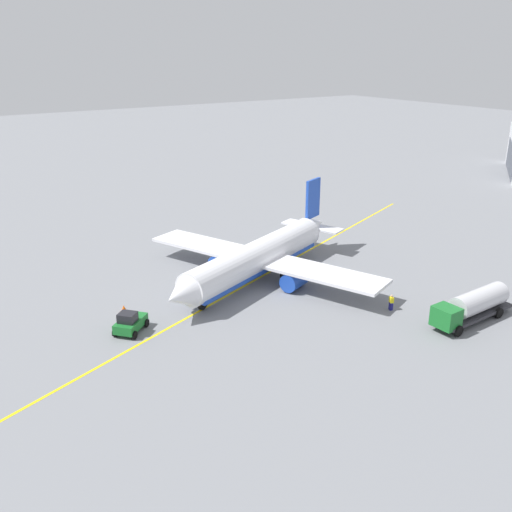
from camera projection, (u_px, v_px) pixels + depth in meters
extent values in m
plane|color=slate|center=(256.00, 280.00, 67.33)|extent=(400.00, 400.00, 0.00)
cylinder|color=white|center=(256.00, 257.00, 66.34)|extent=(23.53, 12.23, 3.72)
cube|color=#1E47B7|center=(256.00, 265.00, 66.69)|extent=(22.06, 11.12, 1.04)
cone|color=white|center=(180.00, 295.00, 56.14)|extent=(4.39, 4.54, 3.57)
cone|color=white|center=(314.00, 225.00, 76.92)|extent=(5.47, 4.65, 3.16)
cube|color=#1E47B7|center=(313.00, 199.00, 75.06)|extent=(3.11, 1.51, 5.20)
cube|color=white|center=(312.00, 226.00, 76.40)|extent=(5.32, 8.69, 0.24)
cube|color=white|center=(261.00, 258.00, 67.27)|extent=(15.90, 30.68, 0.36)
cylinder|color=#1E47B7|center=(295.00, 280.00, 64.30)|extent=(3.75, 3.13, 2.10)
cylinder|color=#1E47B7|center=(222.00, 261.00, 69.87)|extent=(3.75, 3.13, 2.10)
cylinder|color=#4C4C51|center=(202.00, 299.00, 59.28)|extent=(0.24, 0.24, 1.19)
cylinder|color=black|center=(202.00, 305.00, 59.49)|extent=(1.17, 0.78, 1.10)
cylinder|color=#4C4C51|center=(284.00, 270.00, 67.08)|extent=(0.24, 0.24, 1.19)
cylinder|color=black|center=(284.00, 275.00, 67.29)|extent=(1.17, 0.78, 1.10)
cylinder|color=#4C4C51|center=(248.00, 261.00, 69.86)|extent=(0.24, 0.24, 1.19)
cylinder|color=black|center=(248.00, 266.00, 70.07)|extent=(1.17, 0.78, 1.10)
cube|color=#2D2D33|center=(474.00, 314.00, 57.17)|extent=(10.04, 2.84, 0.30)
cube|color=#196B28|center=(446.00, 317.00, 54.35)|extent=(2.08, 2.47, 2.00)
cube|color=black|center=(441.00, 315.00, 53.72)|extent=(0.23, 2.00, 0.90)
cylinder|color=silver|center=(479.00, 300.00, 57.05)|extent=(7.23, 2.55, 2.30)
cylinder|color=black|center=(458.00, 331.00, 53.99)|extent=(1.11, 0.39, 1.10)
cylinder|color=black|center=(437.00, 321.00, 55.90)|extent=(1.11, 0.39, 1.10)
cylinder|color=black|center=(499.00, 313.00, 57.64)|extent=(1.11, 0.39, 1.10)
cylinder|color=black|center=(477.00, 304.00, 59.55)|extent=(1.11, 0.39, 1.10)
cube|color=#196B28|center=(131.00, 323.00, 54.78)|extent=(4.03, 3.88, 0.90)
cube|color=black|center=(128.00, 317.00, 54.02)|extent=(2.11, 2.13, 0.90)
cylinder|color=black|center=(128.00, 321.00, 56.36)|extent=(0.80, 0.75, 0.80)
cylinder|color=black|center=(146.00, 323.00, 55.87)|extent=(0.80, 0.75, 0.80)
cylinder|color=black|center=(115.00, 332.00, 54.01)|extent=(0.80, 0.75, 0.80)
cylinder|color=black|center=(134.00, 335.00, 53.52)|extent=(0.80, 0.75, 0.80)
cube|color=navy|center=(391.00, 306.00, 59.47)|extent=(0.46, 0.53, 0.85)
cube|color=yellow|center=(391.00, 300.00, 59.22)|extent=(0.53, 0.62, 0.60)
sphere|color=tan|center=(392.00, 296.00, 59.07)|extent=(0.24, 0.24, 0.24)
cone|color=#F2590F|center=(124.00, 308.00, 59.13)|extent=(0.62, 0.62, 0.69)
cube|color=#4C515B|center=(510.00, 158.00, 123.22)|extent=(16.98, 12.58, 6.21)
cube|color=yellow|center=(256.00, 280.00, 67.33)|extent=(79.14, 31.54, 0.01)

